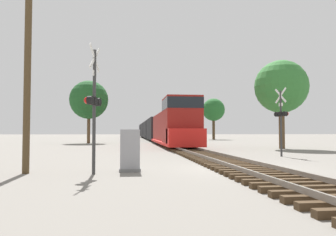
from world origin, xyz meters
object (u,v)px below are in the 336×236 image
at_px(crossing_signal_near, 93,103).
at_px(tree_deep_background, 214,110).
at_px(tree_far_right, 281,87).
at_px(tree_mid_background, 89,100).
at_px(freight_train, 152,130).
at_px(relay_cabinet, 130,151).
at_px(utility_pole, 28,32).
at_px(crossing_signal_far, 281,116).

bearing_deg(crossing_signal_near, tree_deep_background, 177.23).
bearing_deg(tree_far_right, tree_mid_background, 138.51).
relative_size(freight_train, relay_cabinet, 50.71).
bearing_deg(relay_cabinet, tree_far_right, 48.76).
distance_m(utility_pole, tree_deep_background, 55.69).
distance_m(crossing_signal_near, tree_mid_background, 33.45).
height_order(freight_train, crossing_signal_far, freight_train).
bearing_deg(tree_deep_background, tree_mid_background, -139.23).
bearing_deg(freight_train, crossing_signal_far, -83.93).
height_order(crossing_signal_near, tree_deep_background, tree_deep_background).
height_order(freight_train, tree_mid_background, tree_mid_background).
relative_size(utility_pole, tree_deep_background, 1.20).
relative_size(freight_train, tree_far_right, 10.09).
xyz_separation_m(freight_train, crossing_signal_far, (4.79, -45.03, 0.51)).
distance_m(relay_cabinet, utility_pole, 5.74).
bearing_deg(tree_far_right, relay_cabinet, -131.24).
bearing_deg(relay_cabinet, crossing_signal_near, -154.95).
height_order(crossing_signal_far, tree_deep_background, tree_deep_background).
xyz_separation_m(freight_train, crossing_signal_near, (-5.76, -52.19, 0.60)).
bearing_deg(tree_far_right, freight_train, 104.26).
xyz_separation_m(crossing_signal_far, utility_pole, (-12.96, -6.74, 2.68)).
xyz_separation_m(utility_pole, tree_mid_background, (-1.76, 32.59, 0.68)).
bearing_deg(crossing_signal_far, tree_deep_background, -27.88).
xyz_separation_m(utility_pole, tree_far_right, (17.34, 15.71, 0.43)).
xyz_separation_m(freight_train, tree_far_right, (9.16, -36.06, 3.63)).
bearing_deg(crossing_signal_far, crossing_signal_near, 105.83).
distance_m(freight_train, tree_deep_background, 12.95).
xyz_separation_m(crossing_signal_far, tree_deep_background, (7.53, 45.04, 3.47)).
xyz_separation_m(relay_cabinet, tree_deep_background, (16.76, 51.59, 5.15)).
bearing_deg(freight_train, crossing_signal_near, -96.29).
xyz_separation_m(tree_far_right, tree_mid_background, (-19.09, 16.89, 0.25)).
relative_size(crossing_signal_near, tree_mid_background, 0.55).
xyz_separation_m(crossing_signal_near, utility_pole, (-2.42, 0.43, 2.60)).
bearing_deg(tree_mid_background, utility_pole, -86.91).
relative_size(crossing_signal_near, utility_pole, 0.47).
xyz_separation_m(crossing_signal_far, tree_far_right, (4.38, 8.97, 3.11)).
height_order(crossing_signal_far, utility_pole, utility_pole).
relative_size(crossing_signal_far, tree_mid_background, 0.50).
height_order(freight_train, relay_cabinet, freight_train).
distance_m(crossing_signal_near, relay_cabinet, 2.28).
bearing_deg(tree_deep_background, freight_train, -179.94).
relative_size(tree_mid_background, tree_deep_background, 1.02).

